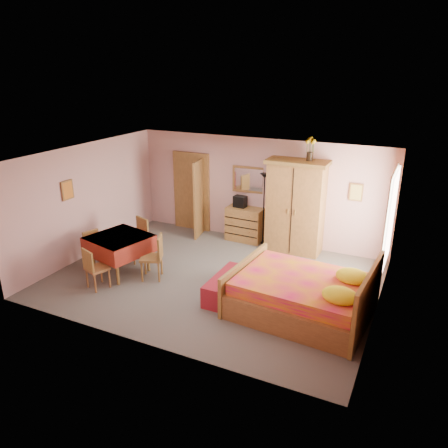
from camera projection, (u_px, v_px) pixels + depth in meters
The scene contains 23 objects.
floor at pixel (214, 279), 9.18m from camera, with size 6.50×6.50×0.00m, color #66605A.
ceiling at pixel (212, 157), 8.29m from camera, with size 6.50×6.50×0.00m, color brown.
wall_back at pixel (259, 190), 10.85m from camera, with size 6.50×0.10×2.60m, color #CB9693.
wall_front at pixel (138, 271), 6.62m from camera, with size 6.50×0.10×2.60m, color #CB9693.
wall_left at pixel (88, 200), 10.06m from camera, with size 0.10×5.00×2.60m, color #CB9693.
wall_right at pixel (383, 249), 7.42m from camera, with size 0.10×5.00×2.60m, color #CB9693.
doorway at pixel (192, 192), 11.69m from camera, with size 1.06×0.12×2.15m, color #9E6B35.
window at pixel (390, 219), 8.40m from camera, with size 0.08×1.40×1.95m, color white.
picture_left at pixel (67, 190), 9.40m from camera, with size 0.04×0.32×0.42m, color orange.
picture_back at pixel (356, 192), 9.79m from camera, with size 0.30×0.04×0.40m, color #D8BF59.
chest_of_drawers at pixel (245, 224), 11.07m from camera, with size 0.92×0.46×0.87m, color #A06E36.
wall_mirror at pixel (249, 180), 10.86m from camera, with size 0.85×0.04×0.67m, color silver.
stereo at pixel (240, 201), 10.95m from camera, with size 0.31×0.22×0.29m, color black.
floor_lamp at pixel (264, 209), 10.78m from camera, with size 0.23×0.23×1.78m, color black.
wardrobe at pixel (296, 207), 10.23m from camera, with size 1.41×0.73×2.22m, color #A36E37.
sunflower_vase at pixel (310, 149), 9.68m from camera, with size 0.21×0.21×0.54m, color gold.
bed at pixel (302, 285), 7.77m from camera, with size 2.41×1.90×1.12m, color #D11454.
bench at pixel (227, 286), 8.45m from camera, with size 0.47×1.27×0.42m, color maroon.
dining_table at pixel (120, 254), 9.35m from camera, with size 1.13×1.13×0.83m, color maroon.
chair_south at pixel (97, 268), 8.69m from camera, with size 0.39×0.39×0.87m, color #A06436.
chair_north at pixel (136, 240), 9.92m from camera, with size 0.45×0.45×0.98m, color #956032.
chair_west at pixel (96, 250), 9.58m from camera, with size 0.38×0.38×0.83m, color #A46837.
chair_east at pixel (151, 257), 9.07m from camera, with size 0.43×0.43×0.95m, color olive.
Camera 1 is at (3.76, -7.32, 4.25)m, focal length 35.00 mm.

